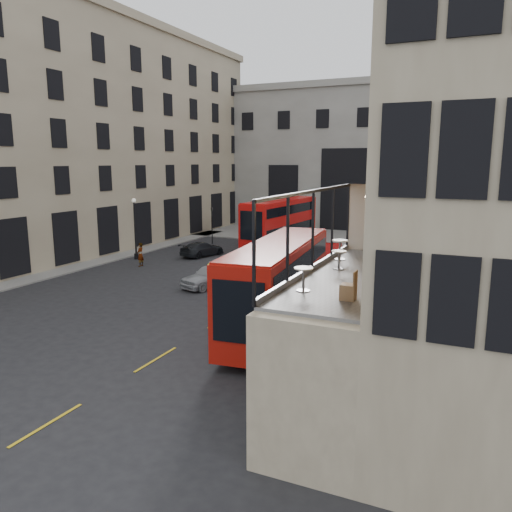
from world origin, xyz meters
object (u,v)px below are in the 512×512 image
at_px(cyclist, 211,276).
at_px(cafe_table_near, 304,276).
at_px(traffic_light_near, 280,258).
at_px(pedestrian_a, 245,229).
at_px(car_b, 333,252).
at_px(street_lamp_b, 313,219).
at_px(street_lamp_a, 135,232).
at_px(cafe_chair_b, 376,266).
at_px(car_c, 202,249).
at_px(pedestrian_e, 140,255).
at_px(cafe_chair_a, 349,291).
at_px(car_a, 211,276).
at_px(bus_far, 280,220).
at_px(traffic_light_far, 212,221).
at_px(pedestrian_d, 422,235).
at_px(cafe_chair_d, 384,254).
at_px(bicycle, 275,271).
at_px(cafe_chair_c, 379,271).
at_px(cafe_table_mid, 339,257).
at_px(cafe_table_far, 340,247).
at_px(pedestrian_b, 286,224).
at_px(pedestrian_c, 370,235).
at_px(bus_near, 279,282).

bearing_deg(cyclist, cafe_table_near, -145.68).
distance_m(traffic_light_near, pedestrian_a, 24.87).
height_order(car_b, cafe_table_near, cafe_table_near).
xyz_separation_m(street_lamp_b, cafe_table_near, (11.66, -36.85, 2.69)).
height_order(street_lamp_a, cafe_chair_b, cafe_chair_b).
bearing_deg(car_c, cyclist, 138.49).
height_order(pedestrian_e, cafe_chair_a, cafe_chair_a).
relative_size(car_a, cyclist, 2.62).
height_order(bus_far, cyclist, bus_far).
bearing_deg(car_c, traffic_light_far, -53.04).
bearing_deg(car_a, pedestrian_d, 85.64).
distance_m(traffic_light_near, cafe_chair_b, 14.46).
bearing_deg(pedestrian_d, cafe_chair_d, 146.15).
height_order(car_a, cafe_chair_a, cafe_chair_a).
height_order(car_c, bicycle, car_c).
bearing_deg(cafe_chair_b, cafe_chair_c, -67.25).
bearing_deg(cafe_chair_b, traffic_light_near, 125.14).
relative_size(car_b, pedestrian_e, 2.24).
bearing_deg(cafe_table_mid, pedestrian_a, 121.00).
distance_m(street_lamp_b, car_a, 21.86).
relative_size(bus_far, cafe_table_mid, 17.58).
distance_m(cafe_table_far, cafe_chair_b, 2.78).
xyz_separation_m(street_lamp_a, bicycle, (13.70, -1.17, -1.94)).
xyz_separation_m(pedestrian_b, pedestrian_c, (10.98, -3.63, -0.15)).
relative_size(street_lamp_a, cafe_table_mid, 7.76).
relative_size(traffic_light_far, cyclist, 2.20).
bearing_deg(car_a, cafe_chair_d, -15.99).
xyz_separation_m(street_lamp_a, bus_near, (18.48, -12.45, 0.18)).
bearing_deg(cafe_table_far, traffic_light_near, 123.57).
bearing_deg(cafe_table_mid, car_a, 135.99).
height_order(car_a, car_b, car_a).
height_order(pedestrian_b, cafe_table_mid, cafe_table_mid).
height_order(traffic_light_far, cafe_chair_d, cafe_chair_d).
xyz_separation_m(car_c, pedestrian_a, (-1.34, 11.62, 0.33)).
xyz_separation_m(car_a, cafe_table_far, (11.53, -9.78, 4.36)).
distance_m(street_lamp_b, bus_near, 29.42).
bearing_deg(street_lamp_b, car_a, -90.44).
distance_m(cyclist, pedestrian_d, 27.83).
bearing_deg(car_c, cafe_table_far, 147.98).
bearing_deg(car_b, car_a, -125.94).
distance_m(cyclist, cafe_table_near, 19.09).
xyz_separation_m(traffic_light_near, cafe_table_mid, (6.81, -11.37, 2.63)).
distance_m(pedestrian_b, pedestrian_c, 11.56).
xyz_separation_m(pedestrian_c, cafe_table_far, (5.50, -33.12, 4.33)).
xyz_separation_m(bus_far, pedestrian_b, (-3.25, 9.97, -1.72)).
bearing_deg(pedestrian_a, car_c, -92.46).
relative_size(cyclist, cafe_table_near, 2.37).
xyz_separation_m(pedestrian_b, cafe_chair_b, (18.32, -38.82, 3.93)).
relative_size(car_b, cafe_chair_d, 4.66).
bearing_deg(car_c, pedestrian_b, -79.22).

